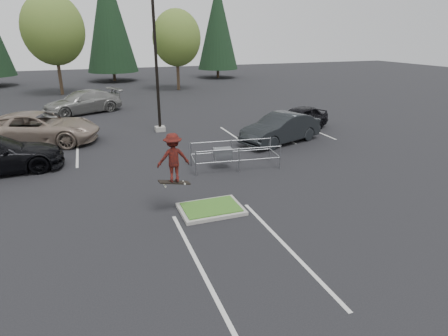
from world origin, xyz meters
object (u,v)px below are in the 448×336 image
object	(u,v)px
car_l_tan	(38,128)
conif_b	(109,17)
decid_b	(53,32)
car_far_silver	(84,102)
car_r_black	(300,118)
cart_corral	(226,153)
decid_c	(177,40)
light_pole	(156,57)
conif_c	(218,26)
car_r_charc	(281,128)
skateboarder	(173,158)

from	to	relation	value
car_l_tan	conif_b	bearing A→B (deg)	1.87
decid_b	car_far_silver	distance (m)	12.12
car_r_black	conif_b	bearing A→B (deg)	174.23
cart_corral	car_r_black	size ratio (longest dim) A/B	0.92
decid_c	conif_b	size ratio (longest dim) A/B	0.58
decid_b	car_r_black	bearing A→B (deg)	-54.85
car_l_tan	car_r_black	size ratio (longest dim) A/B	1.44
light_pole	decid_b	bearing A→B (deg)	109.35
decid_c	conif_c	xyz separation A→B (m)	(8.01, 9.67, 1.59)
light_pole	decid_b	xyz separation A→B (m)	(-6.51, 18.53, 1.48)
light_pole	car_l_tan	xyz separation A→B (m)	(-7.00, -0.50, -3.66)
decid_c	car_r_charc	world-z (taller)	decid_c
cart_corral	car_far_silver	xyz separation A→B (m)	(-5.99, 15.71, 0.16)
conif_b	skateboarder	size ratio (longest dim) A/B	7.76
conif_c	skateboarder	world-z (taller)	conif_c
car_r_charc	conif_c	bearing A→B (deg)	148.10
conif_c	cart_corral	world-z (taller)	conif_c
conif_c	car_r_charc	world-z (taller)	conif_c
decid_c	decid_b	bearing A→B (deg)	176.66
conif_c	decid_b	bearing A→B (deg)	-155.86
light_pole	car_r_black	world-z (taller)	light_pole
conif_c	skateboarder	xyz separation A→B (m)	(-15.20, -39.16, -4.85)
car_r_charc	conif_b	bearing A→B (deg)	172.08
skateboarder	car_r_black	bearing A→B (deg)	-138.58
car_l_tan	decid_b	bearing A→B (deg)	13.03
decid_b	car_far_silver	world-z (taller)	decid_b
decid_c	car_r_black	xyz separation A→B (m)	(3.03, -20.65, -4.48)
car_r_black	car_far_silver	xyz separation A→B (m)	(-12.96, 10.58, 0.11)
decid_b	car_r_charc	distance (m)	27.16
conif_c	skateboarder	bearing A→B (deg)	-111.21
cart_corral	skateboarder	xyz separation A→B (m)	(-3.25, -3.72, 1.29)
car_r_charc	car_r_black	distance (m)	3.34
conif_b	skateboarder	world-z (taller)	conif_b
car_r_black	decid_b	bearing A→B (deg)	-166.69
cart_corral	light_pole	bearing A→B (deg)	107.88
light_pole	conif_b	xyz separation A→B (m)	(-0.50, 28.50, 3.29)
cart_corral	car_r_charc	size ratio (longest dim) A/B	0.82
conif_b	cart_corral	world-z (taller)	conif_b
decid_c	car_r_black	distance (m)	21.35
decid_c	car_r_charc	xyz separation A→B (m)	(0.51, -22.83, -4.42)
car_r_charc	car_far_silver	distance (m)	16.49
light_pole	car_far_silver	bearing A→B (deg)	119.78
decid_b	car_r_black	distance (m)	26.64
car_r_charc	car_far_silver	bearing A→B (deg)	-159.61
car_l_tan	car_r_black	bearing A→B (deg)	-83.98
conif_b	car_far_silver	bearing A→B (deg)	-100.76
decid_b	cart_corral	world-z (taller)	decid_b
car_r_black	car_far_silver	world-z (taller)	car_far_silver
decid_c	car_l_tan	distance (m)	22.61
light_pole	conif_c	xyz separation A→B (m)	(13.50, 27.50, 2.29)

